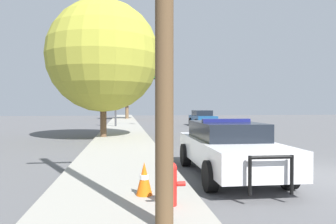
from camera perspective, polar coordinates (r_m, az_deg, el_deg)
name	(u,v)px	position (r m, az deg, el deg)	size (l,w,h in m)	color
ground_plane	(315,176)	(9.66, 24.20, -10.10)	(110.00, 110.00, 0.00)	#565659
sidewalk_left	(121,179)	(8.24, -8.22, -11.50)	(3.00, 110.00, 0.13)	#99968C
police_car	(228,147)	(8.94, 10.43, -5.99)	(2.08, 5.12, 1.51)	white
fire_hydrant	(171,182)	(5.80, 0.47, -12.13)	(0.51, 0.22, 0.76)	red
traffic_light	(132,84)	(28.14, -6.34, 4.83)	(3.46, 0.35, 5.06)	#424247
car_background_oncoming	(202,118)	(30.45, 6.00, -0.98)	(2.02, 4.53, 1.44)	navy
tree_sidewalk_far	(127,84)	(44.81, -7.18, 4.81)	(4.74, 4.74, 7.03)	brown
tree_sidewalk_near	(103,56)	(18.81, -11.23, 9.52)	(6.22, 6.22, 7.61)	brown
traffic_cone	(144,179)	(6.47, -4.16, -11.48)	(0.32, 0.32, 0.64)	orange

